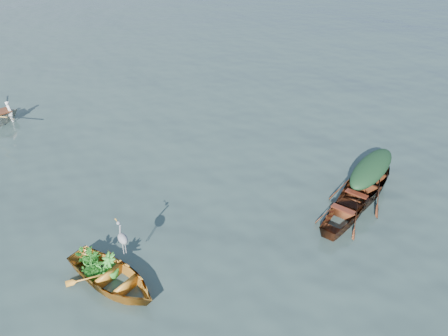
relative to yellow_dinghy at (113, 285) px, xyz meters
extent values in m
plane|color=#2E413E|center=(3.97, -0.72, 0.00)|extent=(140.00, 140.00, 0.00)
imported|color=orange|center=(0.00, 0.00, 0.00)|extent=(2.58, 3.71, 0.93)
imported|color=#532413|center=(8.37, -0.73, 0.00)|extent=(5.32, 3.26, 1.23)
imported|color=brown|center=(6.91, -1.27, 0.00)|extent=(4.14, 2.47, 0.90)
ellipsoid|color=#143217|center=(8.37, -0.73, 0.88)|extent=(2.93, 1.79, 0.52)
imported|color=#276E1D|center=(-0.17, 0.52, 0.77)|extent=(0.97, 1.09, 0.60)
camera|label=1|loc=(-1.85, -7.85, 8.24)|focal=35.00mm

